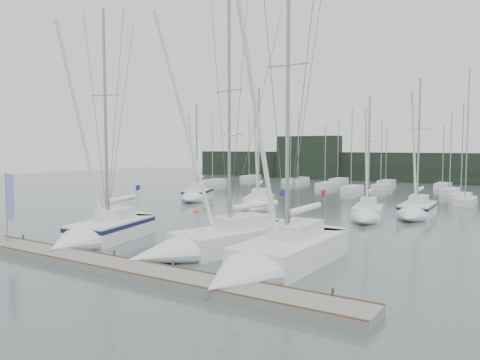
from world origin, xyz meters
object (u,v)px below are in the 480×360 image
sailboat_near_left (96,234)px  buoy_c (196,212)px  sailboat_mid_a (195,195)px  dock_banner (9,201)px  sailboat_mid_c (367,215)px  buoy_d (251,216)px  sailboat_mid_b (257,204)px  sailboat_mid_d (415,212)px  sailboat_near_right (269,261)px  sailboat_near_center (204,245)px  buoy_a (248,222)px  buoy_b (328,229)px

sailboat_near_left → buoy_c: (-3.54, 14.68, -0.63)m
sailboat_mid_a → dock_banner: sailboat_mid_a is taller
sailboat_mid_c → buoy_d: (-9.49, -2.49, -0.53)m
sailboat_mid_a → sailboat_mid_b: size_ratio=0.94×
sailboat_mid_d → sailboat_mid_a: bearing=177.8°
sailboat_mid_d → sailboat_near_right: bearing=-97.5°
sailboat_near_left → sailboat_mid_a: sailboat_near_left is taller
sailboat_near_center → buoy_d: size_ratio=37.16×
sailboat_near_center → dock_banner: 12.08m
sailboat_mid_b → sailboat_mid_d: sailboat_mid_d is taller
buoy_a → buoy_b: 6.66m
sailboat_near_center → buoy_a: size_ratio=27.51×
sailboat_near_center → dock_banner: sailboat_near_center is taller
dock_banner → sailboat_near_right: bearing=-4.1°
sailboat_near_left → buoy_d: (2.05, 15.38, -0.63)m
sailboat_near_right → buoy_b: (-2.20, 12.79, -0.63)m
sailboat_near_center → buoy_a: (-3.78, 10.83, -0.56)m
sailboat_near_center → sailboat_mid_a: sailboat_near_center is taller
sailboat_mid_b → sailboat_near_center: bearing=-92.0°
sailboat_mid_b → buoy_d: sailboat_mid_b is taller
sailboat_mid_b → sailboat_near_left: bearing=-115.6°
sailboat_near_left → sailboat_mid_b: 18.62m
sailboat_mid_a → buoy_a: 15.82m
buoy_c → dock_banner: dock_banner is taller
sailboat_near_right → buoy_b: 12.99m
sailboat_near_center → sailboat_near_right: bearing=-1.9°
sailboat_near_center → sailboat_mid_c: 17.04m
sailboat_mid_a → sailboat_mid_d: sailboat_mid_d is taller
sailboat_mid_d → buoy_b: 9.92m
sailboat_mid_b → buoy_a: size_ratio=21.63×
buoy_b → buoy_c: buoy_b is taller
buoy_a → buoy_c: 7.65m
sailboat_mid_c → dock_banner: sailboat_mid_c is taller
sailboat_mid_d → buoy_c: bearing=-161.4°
buoy_a → buoy_d: size_ratio=1.35×
sailboat_mid_a → sailboat_mid_b: sailboat_mid_b is taller
sailboat_near_right → sailboat_near_left: bearing=179.2°
sailboat_mid_a → buoy_a: (12.72, -9.39, -0.61)m
sailboat_near_right → dock_banner: 16.36m
sailboat_near_left → dock_banner: 5.39m
buoy_a → buoy_b: (6.64, 0.44, 0.00)m
sailboat_mid_c → buoy_d: 9.83m
sailboat_mid_c → buoy_a: bearing=-155.7°
sailboat_mid_c → buoy_b: sailboat_mid_c is taller
sailboat_near_left → buoy_c: sailboat_near_left is taller
sailboat_near_center → buoy_b: sailboat_near_center is taller
sailboat_mid_b → buoy_d: size_ratio=29.22×
sailboat_mid_a → buoy_d: sailboat_mid_a is taller
sailboat_mid_d → buoy_d: 13.92m
sailboat_mid_c → sailboat_mid_d: sailboat_mid_d is taller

